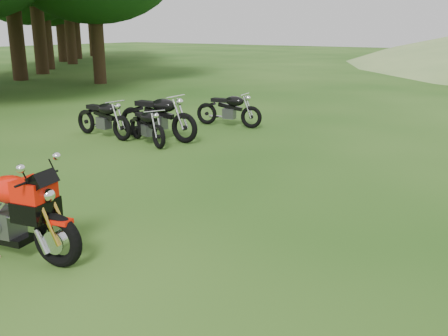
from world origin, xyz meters
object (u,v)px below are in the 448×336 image
Objects in this scene: vintage_moto_a at (157,115)px; vintage_moto_c at (147,125)px; sport_motorcycle at (1,205)px; vintage_moto_b at (103,117)px; vintage_moto_d at (229,109)px.

vintage_moto_c is (0.12, -0.47, -0.13)m from vintage_moto_a.
sport_motorcycle is 1.11× the size of vintage_moto_b.
sport_motorcycle is 8.04m from vintage_moto_d.
sport_motorcycle is 0.94× the size of vintage_moto_a.
vintage_moto_d is (1.65, 2.77, -0.01)m from vintage_moto_b.
vintage_moto_b is at bearing -154.69° from vintage_moto_c.
vintage_moto_b reaches higher than vintage_moto_d.
sport_motorcycle reaches higher than vintage_moto_c.
vintage_moto_d is (0.34, 2.69, 0.04)m from vintage_moto_c.
vintage_moto_d is (-2.24, 7.73, -0.13)m from sport_motorcycle.
vintage_moto_d is at bearing 62.49° from vintage_moto_b.
vintage_moto_c is at bearing -106.76° from vintage_moto_d.
vintage_moto_d reaches higher than vintage_moto_c.
vintage_moto_c is 2.71m from vintage_moto_d.
vintage_moto_c is at bearing 6.67° from vintage_moto_b.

